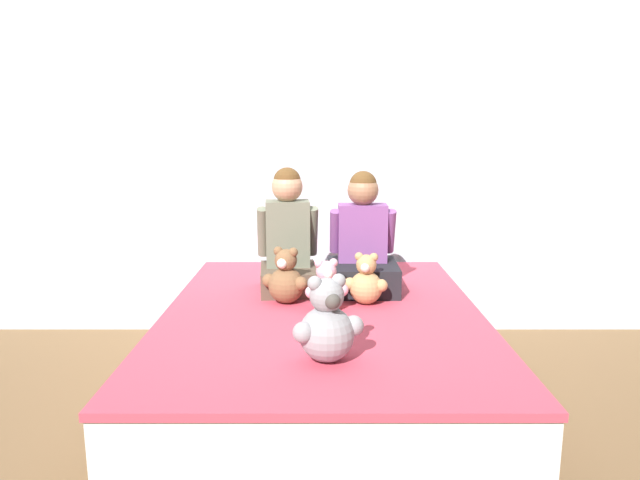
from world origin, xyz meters
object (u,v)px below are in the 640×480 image
teddy_bear_between_children (324,289)px  teddy_bear_held_by_right_child (364,282)px  bed (320,359)px  child_on_right (360,247)px  teddy_bear_at_foot_of_bed (325,325)px  teddy_bear_held_by_left_child (284,280)px  child_on_left (286,240)px

teddy_bear_between_children → teddy_bear_held_by_right_child: bearing=14.5°
bed → teddy_bear_between_children: size_ratio=8.00×
child_on_right → teddy_bear_at_foot_of_bed: 0.96m
child_on_right → teddy_bear_held_by_right_child: 0.28m
teddy_bear_held_by_right_child → teddy_bear_between_children: size_ratio=1.03×
bed → child_on_right: (0.21, 0.36, 0.47)m
teddy_bear_at_foot_of_bed → child_on_right: bearing=57.4°
teddy_bear_held_by_right_child → teddy_bear_at_foot_of_bed: 0.71m
teddy_bear_held_by_left_child → bed: bearing=-15.0°
child_on_left → teddy_bear_held_by_right_child: 0.49m
bed → child_on_left: 0.65m
teddy_bear_held_by_left_child → teddy_bear_between_children: bearing=-10.9°
child_on_right → teddy_bear_held_by_right_child: (-0.00, -0.25, -0.12)m
child_on_left → teddy_bear_held_by_right_child: child_on_left is taller
child_on_left → teddy_bear_held_by_right_child: (0.39, -0.26, -0.16)m
child_on_right → teddy_bear_held_by_right_child: bearing=-90.0°
bed → teddy_bear_between_children: teddy_bear_between_children is taller
child_on_left → teddy_bear_held_by_left_child: 0.28m
child_on_left → teddy_bear_between_children: (0.20, -0.36, -0.16)m
teddy_bear_held_by_right_child → teddy_bear_at_foot_of_bed: size_ratio=0.78×
child_on_right → teddy_bear_held_by_right_child: size_ratio=2.45×
teddy_bear_at_foot_of_bed → teddy_bear_held_by_right_child: bearing=53.2°
child_on_right → teddy_bear_held_by_left_child: (-0.39, -0.24, -0.11)m
child_on_left → teddy_bear_between_children: size_ratio=2.60×
teddy_bear_held_by_left_child → teddy_bear_held_by_right_child: teddy_bear_held_by_left_child is taller
teddy_bear_held_by_left_child → teddy_bear_at_foot_of_bed: bearing=-55.2°
child_on_left → teddy_bear_held_by_left_child: child_on_left is taller
child_on_right → teddy_bear_held_by_left_child: size_ratio=2.24×
teddy_bear_between_children → teddy_bear_at_foot_of_bed: bearing=-103.3°
teddy_bear_held_by_left_child → teddy_bear_between_children: (0.19, -0.11, -0.01)m
bed → teddy_bear_at_foot_of_bed: teddy_bear_at_foot_of_bed is taller
child_on_left → teddy_bear_held_by_left_child: (0.00, -0.24, -0.15)m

